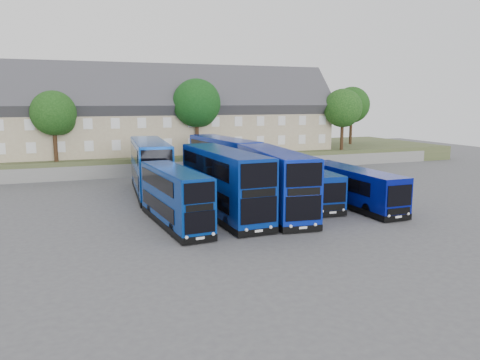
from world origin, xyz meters
name	(u,v)px	position (x,y,z in m)	size (l,w,h in m)	color
ground	(265,223)	(0.00, 0.00, 0.00)	(120.00, 120.00, 0.00)	#4D4D52
retaining_wall	(184,168)	(0.00, 24.00, 0.75)	(70.00, 0.40, 1.50)	slate
earth_bank	(167,156)	(0.00, 34.00, 1.00)	(80.00, 20.00, 2.00)	#46532F
terrace_row	(149,117)	(-3.00, 30.00, 6.60)	(48.00, 10.40, 11.20)	tan
dd_front_left	(175,198)	(-6.05, 1.69, 1.93)	(3.12, 10.04, 3.93)	navy
dd_front_mid	(224,184)	(-1.98, 3.18, 2.41)	(3.34, 12.45, 4.91)	navy
dd_front_right	(274,183)	(1.90, 2.73, 2.36)	(4.00, 12.30, 4.81)	#0921A7
dd_rear_left	(150,168)	(-5.74, 13.40, 2.41)	(3.75, 12.50, 4.90)	#083EA4
dd_rear_right	(223,163)	(1.96, 15.23, 2.37)	(4.01, 12.33, 4.82)	#08229C
coach_east_a	(304,185)	(5.78, 5.23, 1.48)	(3.23, 11.22, 3.03)	navy
coach_east_b	(352,188)	(8.90, 2.64, 1.52)	(2.59, 11.44, 3.11)	#060F7A
tree_west	(55,115)	(-13.85, 25.10, 7.05)	(4.80, 4.80, 7.65)	#382314
tree_mid	(198,105)	(2.15, 25.60, 8.07)	(5.76, 5.76, 9.18)	#382314
tree_east	(343,110)	(22.15, 25.10, 7.39)	(5.12, 5.12, 8.16)	#382314
tree_far	(352,106)	(28.15, 32.10, 7.73)	(5.44, 5.44, 8.67)	#382314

